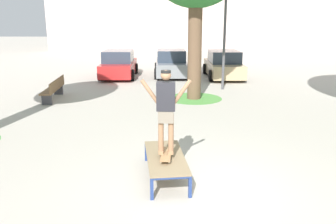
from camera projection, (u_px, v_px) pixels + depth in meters
The scene contains 10 objects.
ground_plane at pixel (197, 189), 6.77m from camera, with size 120.00×120.00×0.00m, color #B2AA9E.
skate_box at pixel (166, 158), 7.21m from camera, with size 1.04×1.99×0.46m.
skateboard at pixel (166, 154), 7.09m from camera, with size 0.21×0.80×0.09m.
skater at pixel (166, 107), 6.83m from camera, with size 1.00×0.28×1.69m.
grass_patch_mid_back at pixel (194, 98), 14.54m from camera, with size 2.32×2.32×0.01m, color #519342.
car_red at pixel (119, 65), 19.76m from camera, with size 2.06×4.27×1.50m.
car_grey at pixel (171, 64), 20.20m from camera, with size 2.10×4.29×1.50m.
car_tan at pixel (223, 65), 19.58m from camera, with size 2.09×4.28×1.50m.
park_bench at pixel (54, 88), 14.28m from camera, with size 0.68×2.43×0.83m.
light_post at pixel (226, 4), 15.46m from camera, with size 0.36×0.36×5.83m.
Camera 1 is at (-0.35, -6.18, 3.18)m, focal length 37.55 mm.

